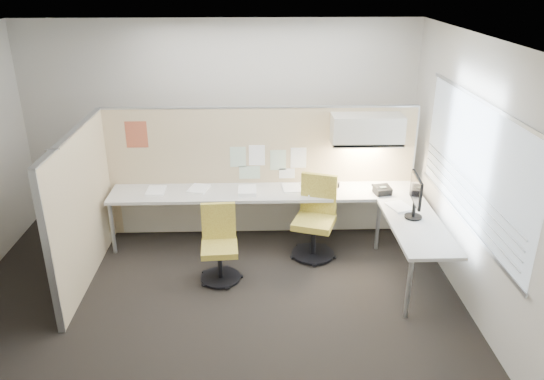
{
  "coord_description": "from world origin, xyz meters",
  "views": [
    {
      "loc": [
        0.49,
        -5.05,
        3.42
      ],
      "look_at": [
        0.68,
        0.8,
        0.94
      ],
      "focal_mm": 35.0,
      "sensor_mm": 36.0,
      "label": 1
    }
  ],
  "objects_px": {
    "phone": "(382,190)",
    "chair_left": "(219,246)",
    "monitor": "(416,194)",
    "chair_right": "(315,220)",
    "desk": "(291,204)"
  },
  "relations": [
    {
      "from": "monitor",
      "to": "phone",
      "type": "relative_size",
      "value": 2.11
    },
    {
      "from": "desk",
      "to": "chair_right",
      "type": "relative_size",
      "value": 3.91
    },
    {
      "from": "chair_right",
      "to": "phone",
      "type": "distance_m",
      "value": 0.94
    },
    {
      "from": "chair_right",
      "to": "chair_left",
      "type": "bearing_deg",
      "value": -136.63
    },
    {
      "from": "chair_left",
      "to": "phone",
      "type": "xyz_separation_m",
      "value": [
        2.04,
        0.74,
        0.37
      ]
    },
    {
      "from": "chair_left",
      "to": "monitor",
      "type": "height_order",
      "value": "monitor"
    },
    {
      "from": "monitor",
      "to": "phone",
      "type": "xyz_separation_m",
      "value": [
        -0.21,
        0.71,
        -0.24
      ]
    },
    {
      "from": "chair_left",
      "to": "chair_right",
      "type": "bearing_deg",
      "value": 20.38
    },
    {
      "from": "chair_left",
      "to": "chair_right",
      "type": "height_order",
      "value": "chair_right"
    },
    {
      "from": "chair_left",
      "to": "monitor",
      "type": "relative_size",
      "value": 1.74
    },
    {
      "from": "chair_left",
      "to": "phone",
      "type": "bearing_deg",
      "value": 16.18
    },
    {
      "from": "desk",
      "to": "monitor",
      "type": "relative_size",
      "value": 7.82
    },
    {
      "from": "phone",
      "to": "chair_left",
      "type": "bearing_deg",
      "value": -172.08
    },
    {
      "from": "phone",
      "to": "chair_right",
      "type": "bearing_deg",
      "value": -178.15
    },
    {
      "from": "monitor",
      "to": "chair_left",
      "type": "bearing_deg",
      "value": 95.04
    }
  ]
}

